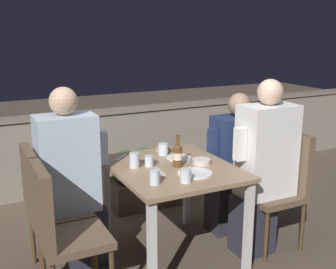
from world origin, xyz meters
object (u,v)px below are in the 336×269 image
object	(u,v)px
person_white_polo	(263,168)
beer_bottle	(178,155)
chair_right_near	(282,179)
person_navy_jumper	(234,163)
chair_left_far	(45,200)
person_blue_shirt	(73,180)
chair_right_far	(253,164)
chair_left_near	(58,224)

from	to	relation	value
person_white_polo	beer_bottle	bearing A→B (deg)	164.25
chair_right_near	person_navy_jumper	bearing A→B (deg)	114.23
chair_right_near	person_white_polo	size ratio (longest dim) A/B	0.69
chair_right_near	beer_bottle	bearing A→B (deg)	167.85
chair_left_far	person_navy_jumper	world-z (taller)	person_navy_jumper
person_blue_shirt	beer_bottle	xyz separation A→B (m)	(0.71, -0.22, 0.15)
person_blue_shirt	chair_right_near	xyz separation A→B (m)	(1.54, -0.40, -0.11)
chair_left_far	chair_right_far	world-z (taller)	same
person_white_polo	person_blue_shirt	bearing A→B (deg)	163.52
chair_left_far	chair_right_near	distance (m)	1.78
chair_left_near	person_navy_jumper	world-z (taller)	person_navy_jumper
person_blue_shirt	person_white_polo	xyz separation A→B (m)	(1.34, -0.40, 0.01)
chair_right_far	beer_bottle	world-z (taller)	beer_bottle
person_blue_shirt	person_navy_jumper	xyz separation A→B (m)	(1.36, -0.00, -0.07)
chair_right_far	chair_right_near	bearing A→B (deg)	-93.37
chair_left_near	person_white_polo	xyz separation A→B (m)	(1.54, -0.00, 0.12)
chair_left_far	person_navy_jumper	bearing A→B (deg)	-0.09
chair_left_near	beer_bottle	bearing A→B (deg)	11.10
person_blue_shirt	chair_right_near	size ratio (longest dim) A/B	1.43
chair_left_near	chair_right_far	bearing A→B (deg)	12.66
chair_left_far	chair_left_near	bearing A→B (deg)	-89.84
chair_left_far	beer_bottle	size ratio (longest dim) A/B	3.98
chair_right_far	person_navy_jumper	xyz separation A→B (m)	(-0.20, -0.00, 0.04)
person_blue_shirt	chair_right_far	xyz separation A→B (m)	(1.56, -0.00, -0.11)
chair_left_near	chair_right_near	size ratio (longest dim) A/B	1.00
chair_left_near	person_navy_jumper	size ratio (longest dim) A/B	0.78
chair_left_far	person_navy_jumper	distance (m)	1.56
chair_left_near	person_white_polo	size ratio (longest dim) A/B	0.69
chair_left_far	person_blue_shirt	world-z (taller)	person_blue_shirt
beer_bottle	person_navy_jumper	bearing A→B (deg)	18.47
person_navy_jumper	beer_bottle	size ratio (longest dim) A/B	5.11
person_navy_jumper	person_blue_shirt	bearing A→B (deg)	179.90
person_white_polo	person_navy_jumper	distance (m)	0.40
person_white_polo	chair_left_far	bearing A→B (deg)	165.53
person_navy_jumper	beer_bottle	xyz separation A→B (m)	(-0.65, -0.22, 0.22)
person_navy_jumper	beer_bottle	distance (m)	0.72
person_blue_shirt	beer_bottle	distance (m)	0.76
chair_left_near	chair_right_far	size ratio (longest dim) A/B	1.00
chair_left_far	chair_right_near	size ratio (longest dim) A/B	1.00
person_blue_shirt	person_navy_jumper	world-z (taller)	person_blue_shirt
person_navy_jumper	chair_left_far	bearing A→B (deg)	179.91
chair_left_near	chair_right_far	world-z (taller)	same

